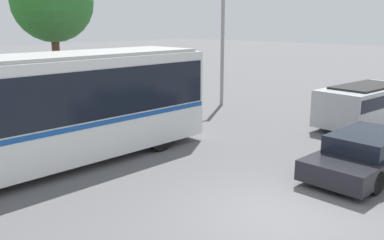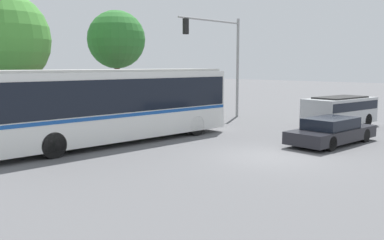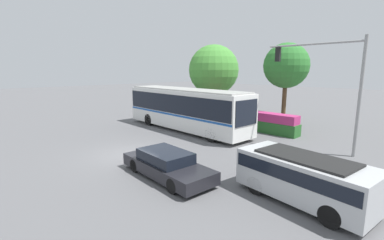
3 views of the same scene
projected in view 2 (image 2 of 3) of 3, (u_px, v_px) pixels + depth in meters
name	position (u px, v px, depth m)	size (l,w,h in m)	color
ground_plane	(270.00, 156.00, 15.98)	(140.00, 140.00, 0.00)	#5B5B5E
city_bus	(114.00, 101.00, 18.61)	(11.96, 2.96, 3.28)	silver
sedan_foreground	(331.00, 131.00, 18.45)	(4.95, 2.08, 1.18)	black
suv_left_lane	(340.00, 109.00, 23.55)	(4.91, 2.51, 1.71)	#B2B5B7
traffic_light_pole	(224.00, 51.00, 26.83)	(5.55, 0.24, 6.51)	gray
flowering_hedge	(115.00, 114.00, 23.51)	(9.21, 1.07, 1.51)	#286028
street_tree_left	(0.00, 40.00, 20.77)	(4.92, 4.92, 7.18)	brown
street_tree_centre	(116.00, 40.00, 26.26)	(3.63, 3.63, 6.88)	brown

